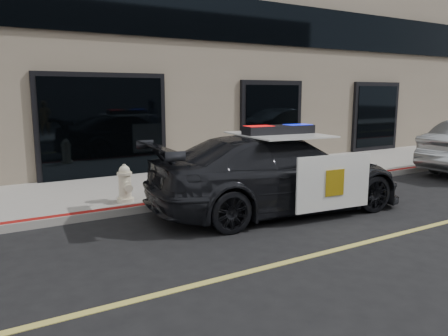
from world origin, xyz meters
TOP-DOWN VIEW (x-y plane):
  - ground at (0.00, 0.00)m, footprint 120.00×120.00m
  - sidewalk_n at (0.00, 5.25)m, footprint 60.00×3.50m
  - police_car at (1.15, 2.26)m, footprint 3.19×5.71m
  - fire_hydrant at (-1.45, 3.97)m, footprint 0.35×0.49m

SIDE VIEW (x-z plane):
  - ground at x=0.00m, z-range 0.00..0.00m
  - sidewalk_n at x=0.00m, z-range 0.00..0.15m
  - fire_hydrant at x=-1.45m, z-range 0.13..0.90m
  - police_car at x=1.15m, z-range -0.09..1.64m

